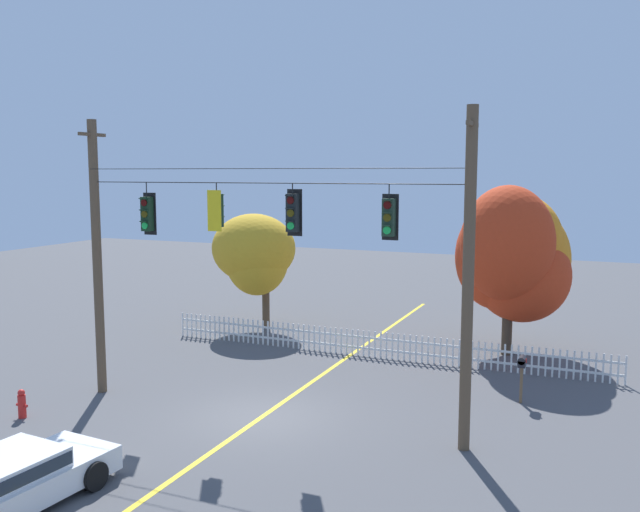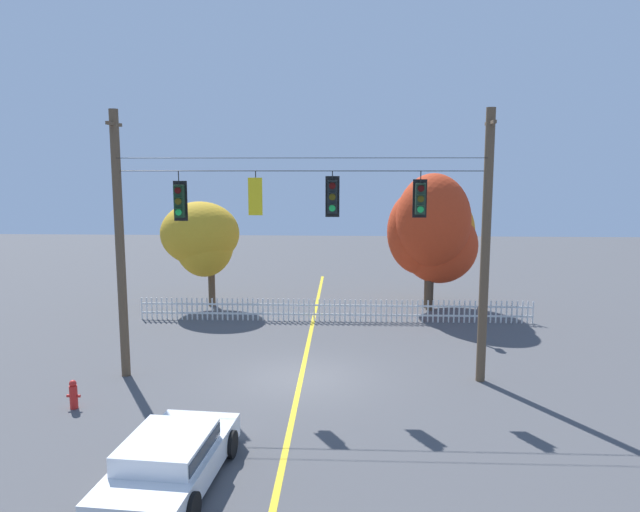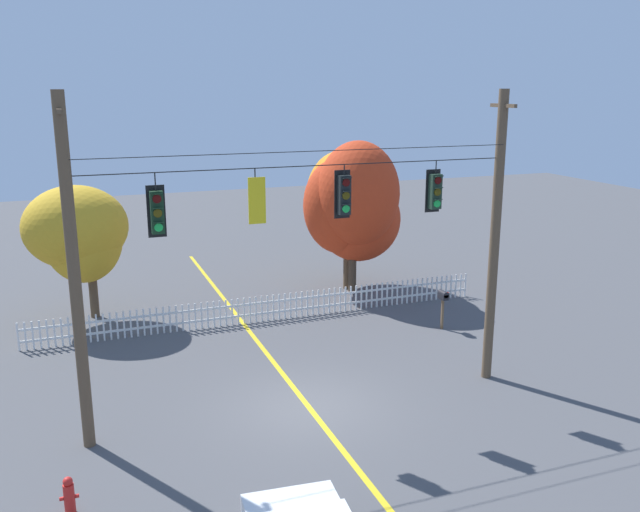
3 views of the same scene
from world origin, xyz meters
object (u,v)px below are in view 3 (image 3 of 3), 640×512
(traffic_signal_northbound_primary, at_px, (157,212))
(fire_hydrant, at_px, (69,496))
(autumn_maple_near_fence, at_px, (79,232))
(autumn_maple_mid, at_px, (349,198))
(autumn_oak_far_east, at_px, (353,206))
(roadside_mailbox, at_px, (443,298))
(traffic_signal_eastbound_side, at_px, (256,200))
(traffic_signal_westbound_side, at_px, (344,195))
(traffic_signal_northbound_secondary, at_px, (435,191))

(traffic_signal_northbound_primary, xyz_separation_m, fire_hydrant, (-2.42, -2.73, -5.24))
(autumn_maple_near_fence, distance_m, autumn_maple_mid, 10.92)
(fire_hydrant, bearing_deg, autumn_oak_far_east, 46.61)
(autumn_maple_near_fence, xyz_separation_m, autumn_maple_mid, (10.89, 0.61, 0.49))
(autumn_maple_mid, bearing_deg, roadside_mailbox, -79.88)
(traffic_signal_eastbound_side, xyz_separation_m, traffic_signal_westbound_side, (2.35, 0.02, -0.01))
(autumn_oak_far_east, bearing_deg, traffic_signal_eastbound_side, -125.34)
(autumn_maple_near_fence, bearing_deg, roadside_mailbox, -24.54)
(autumn_maple_near_fence, bearing_deg, traffic_signal_northbound_secondary, -46.50)
(traffic_signal_westbound_side, distance_m, traffic_signal_northbound_secondary, 2.67)
(traffic_signal_northbound_primary, relative_size, traffic_signal_westbound_side, 1.10)
(fire_hydrant, height_order, roadside_mailbox, roadside_mailbox)
(traffic_signal_northbound_secondary, bearing_deg, fire_hydrant, -164.50)
(autumn_oak_far_east, relative_size, roadside_mailbox, 4.46)
(traffic_signal_northbound_primary, bearing_deg, traffic_signal_northbound_secondary, -0.00)
(traffic_signal_eastbound_side, bearing_deg, roadside_mailbox, 27.35)
(autumn_maple_near_fence, distance_m, autumn_oak_far_east, 10.79)
(traffic_signal_westbound_side, bearing_deg, fire_hydrant, -159.15)
(autumn_maple_mid, bearing_deg, traffic_signal_westbound_side, -113.86)
(traffic_signal_northbound_primary, relative_size, fire_hydrant, 1.88)
(autumn_maple_mid, xyz_separation_m, roadside_mailbox, (1.09, -6.08, -2.72))
(autumn_maple_near_fence, height_order, autumn_maple_mid, autumn_maple_mid)
(roadside_mailbox, bearing_deg, autumn_oak_far_east, 102.38)
(autumn_oak_far_east, distance_m, fire_hydrant, 17.13)
(traffic_signal_northbound_primary, height_order, roadside_mailbox, traffic_signal_northbound_primary)
(traffic_signal_eastbound_side, relative_size, fire_hydrant, 1.63)
(fire_hydrant, distance_m, roadside_mailbox, 14.46)
(autumn_oak_far_east, xyz_separation_m, roadside_mailbox, (1.19, -5.41, -2.52))
(traffic_signal_northbound_secondary, distance_m, roadside_mailbox, 6.79)
(traffic_signal_westbound_side, relative_size, fire_hydrant, 1.71)
(traffic_signal_northbound_secondary, bearing_deg, roadside_mailbox, 54.53)
(traffic_signal_westbound_side, height_order, autumn_maple_near_fence, traffic_signal_westbound_side)
(traffic_signal_northbound_secondary, bearing_deg, traffic_signal_northbound_primary, 180.00)
(autumn_oak_far_east, height_order, fire_hydrant, autumn_oak_far_east)
(fire_hydrant, bearing_deg, traffic_signal_northbound_primary, 48.39)
(traffic_signal_eastbound_side, relative_size, traffic_signal_westbound_side, 0.95)
(traffic_signal_northbound_secondary, xyz_separation_m, autumn_maple_near_fence, (-9.07, 9.56, -2.34))
(roadside_mailbox, bearing_deg, autumn_maple_mid, 100.12)
(autumn_oak_far_east, xyz_separation_m, fire_hydrant, (-11.55, -12.22, -3.28))
(autumn_maple_mid, distance_m, fire_hydrant, 17.72)
(autumn_maple_mid, distance_m, autumn_oak_far_east, 0.71)
(roadside_mailbox, bearing_deg, traffic_signal_northbound_secondary, -125.47)
(traffic_signal_northbound_primary, distance_m, roadside_mailbox, 11.97)
(traffic_signal_northbound_primary, height_order, autumn_maple_near_fence, traffic_signal_northbound_primary)
(traffic_signal_westbound_side, relative_size, roadside_mailbox, 0.98)
(fire_hydrant, relative_size, roadside_mailbox, 0.57)
(traffic_signal_westbound_side, relative_size, autumn_maple_near_fence, 0.28)
(traffic_signal_eastbound_side, xyz_separation_m, autumn_maple_mid, (6.85, 10.19, -1.91))
(traffic_signal_westbound_side, height_order, autumn_oak_far_east, traffic_signal_westbound_side)
(traffic_signal_westbound_side, distance_m, autumn_maple_mid, 11.28)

